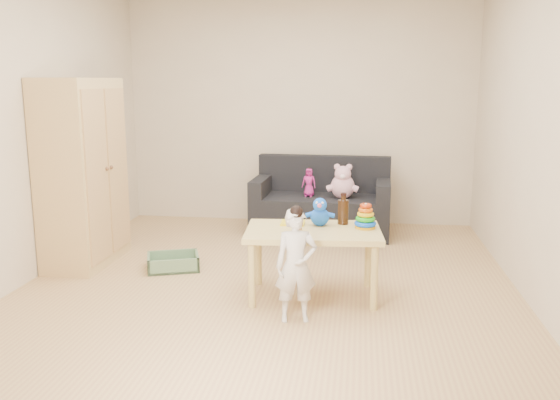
# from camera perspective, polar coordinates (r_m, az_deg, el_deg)

# --- Properties ---
(room) EXTENTS (4.50, 4.50, 4.50)m
(room) POSITION_cam_1_polar(r_m,az_deg,el_deg) (4.72, -1.02, 7.18)
(room) COLOR tan
(room) RESTS_ON ground
(wardrobe) EXTENTS (0.46, 0.93, 1.67)m
(wardrobe) POSITION_cam_1_polar(r_m,az_deg,el_deg) (5.62, -18.46, 2.52)
(wardrobe) COLOR tan
(wardrobe) RESTS_ON ground
(sofa) EXTENTS (1.51, 0.79, 0.42)m
(sofa) POSITION_cam_1_polar(r_m,az_deg,el_deg) (6.51, 3.96, -1.41)
(sofa) COLOR black
(sofa) RESTS_ON ground
(play_table) EXTENTS (1.07, 0.72, 0.54)m
(play_table) POSITION_cam_1_polar(r_m,az_deg,el_deg) (4.59, 3.18, -6.08)
(play_table) COLOR #D0BA72
(play_table) RESTS_ON ground
(storage_bin) EXTENTS (0.53, 0.47, 0.13)m
(storage_bin) POSITION_cam_1_polar(r_m,az_deg,el_deg) (5.38, -10.25, -5.88)
(storage_bin) COLOR #5F835E
(storage_bin) RESTS_ON ground
(toddler) EXTENTS (0.32, 0.25, 0.78)m
(toddler) POSITION_cam_1_polar(r_m,az_deg,el_deg) (4.10, 1.56, -6.48)
(toddler) COLOR silver
(toddler) RESTS_ON ground
(pink_bear) EXTENTS (0.29, 0.26, 0.31)m
(pink_bear) POSITION_cam_1_polar(r_m,az_deg,el_deg) (6.34, 6.06, 1.57)
(pink_bear) COLOR #E4A8C2
(pink_bear) RESTS_ON sofa
(doll) EXTENTS (0.17, 0.12, 0.30)m
(doll) POSITION_cam_1_polar(r_m,az_deg,el_deg) (6.41, 2.81, 1.67)
(doll) COLOR #C0248A
(doll) RESTS_ON sofa
(ring_stacker) EXTENTS (0.17, 0.17, 0.19)m
(ring_stacker) POSITION_cam_1_polar(r_m,az_deg,el_deg) (4.58, 8.22, -1.76)
(ring_stacker) COLOR #C98C0A
(ring_stacker) RESTS_ON play_table
(brown_bottle) EXTENTS (0.09, 0.09, 0.25)m
(brown_bottle) POSITION_cam_1_polar(r_m,az_deg,el_deg) (4.68, 6.10, -1.05)
(brown_bottle) COLOR black
(brown_bottle) RESTS_ON play_table
(blue_plush) EXTENTS (0.22, 0.19, 0.23)m
(blue_plush) POSITION_cam_1_polar(r_m,az_deg,el_deg) (4.62, 3.86, -1.10)
(blue_plush) COLOR #1C66FF
(blue_plush) RESTS_ON play_table
(wooden_figure) EXTENTS (0.05, 0.04, 0.10)m
(wooden_figure) POSITION_cam_1_polar(r_m,az_deg,el_deg) (4.48, 1.95, -2.26)
(wooden_figure) COLOR brown
(wooden_figure) RESTS_ON play_table
(yellow_book) EXTENTS (0.19, 0.19, 0.01)m
(yellow_book) POSITION_cam_1_polar(r_m,az_deg,el_deg) (4.69, 1.24, -2.21)
(yellow_book) COLOR yellow
(yellow_book) RESTS_ON play_table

